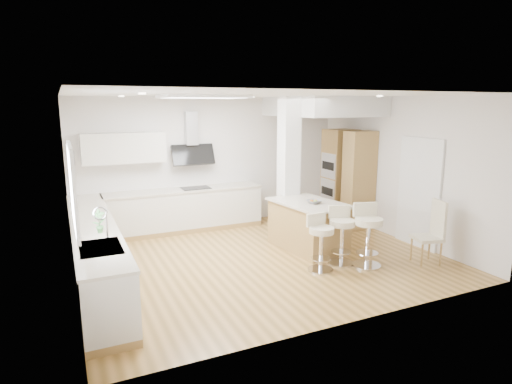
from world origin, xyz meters
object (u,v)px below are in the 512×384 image
peninsula (308,225)px  bar_stool_c (368,232)px  bar_stool_a (321,240)px  bar_stool_b (341,232)px  dining_chair (433,230)px

peninsula → bar_stool_c: bearing=-78.7°
bar_stool_a → bar_stool_c: 0.83m
peninsula → bar_stool_a: peninsula is taller
bar_stool_a → bar_stool_c: bearing=-16.1°
bar_stool_b → dining_chair: bearing=-8.2°
peninsula → dining_chair: dining_chair is taller
peninsula → dining_chair: (1.48, -1.54, 0.13)m
bar_stool_b → bar_stool_c: size_ratio=0.93×
bar_stool_b → dining_chair: 1.54m
dining_chair → bar_stool_b: bearing=171.2°
peninsula → bar_stool_a: size_ratio=1.69×
bar_stool_c → dining_chair: size_ratio=0.97×
peninsula → bar_stool_c: size_ratio=1.49×
bar_stool_b → bar_stool_c: 0.43m
bar_stool_c → peninsula: bearing=124.8°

